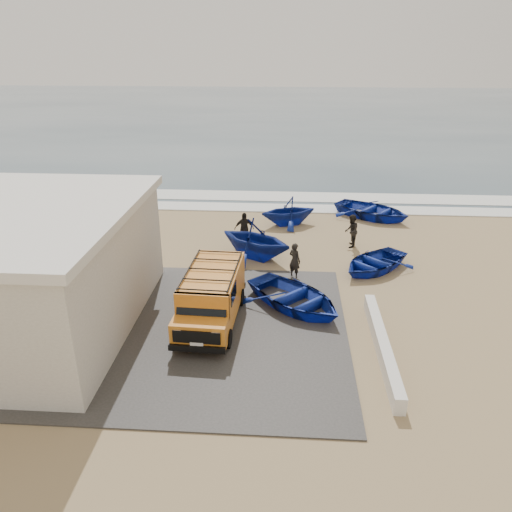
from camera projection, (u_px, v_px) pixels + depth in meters
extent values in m
plane|color=#A2875E|center=(237.00, 303.00, 19.25)|extent=(160.00, 160.00, 0.00)
cube|color=#3F3C3A|center=(175.00, 328.00, 17.53)|extent=(12.00, 10.00, 0.05)
cube|color=#385166|center=(277.00, 113.00, 70.56)|extent=(180.00, 88.00, 0.01)
cube|color=white|center=(257.00, 208.00, 30.23)|extent=(180.00, 1.60, 0.06)
cube|color=white|center=(260.00, 196.00, 32.53)|extent=(180.00, 2.20, 0.04)
cube|color=silver|center=(13.00, 273.00, 17.08)|extent=(8.00, 9.00, 4.00)
cube|color=silver|center=(0.00, 213.00, 16.23)|extent=(8.40, 9.40, 0.30)
cube|color=black|center=(137.00, 243.00, 17.98)|extent=(0.08, 0.70, 0.90)
cube|color=silver|center=(382.00, 346.00, 16.09)|extent=(0.35, 6.00, 0.55)
cube|color=orange|center=(213.00, 290.00, 17.85)|extent=(1.96, 3.75, 1.55)
cube|color=orange|center=(200.00, 332.00, 15.93)|extent=(1.83, 0.93, 0.85)
cube|color=black|center=(202.00, 305.00, 16.04)|extent=(1.66, 0.40, 0.67)
cube|color=black|center=(196.00, 337.00, 15.49)|extent=(1.52, 0.15, 0.42)
cube|color=black|center=(197.00, 349.00, 15.63)|extent=(1.83, 0.22, 0.21)
cube|color=black|center=(212.00, 269.00, 17.47)|extent=(1.86, 3.46, 0.06)
cylinder|color=black|center=(178.00, 336.00, 16.53)|extent=(0.24, 0.67, 0.66)
cylinder|color=black|center=(198.00, 295.00, 19.19)|extent=(0.24, 0.67, 0.66)
cylinder|color=black|center=(228.00, 339.00, 16.35)|extent=(0.24, 0.67, 0.66)
cylinder|color=black|center=(241.00, 297.00, 19.01)|extent=(0.24, 0.67, 0.66)
imported|color=#132B96|center=(295.00, 297.00, 18.78)|extent=(5.12, 5.12, 0.87)
imported|color=#132B96|center=(374.00, 262.00, 21.92)|extent=(4.38, 4.39, 0.75)
imported|color=#132B96|center=(255.00, 239.00, 22.92)|extent=(4.68, 4.49, 1.90)
imported|color=#132B96|center=(288.00, 211.00, 27.20)|extent=(3.74, 3.50, 1.59)
imported|color=#132B96|center=(372.00, 210.00, 28.42)|extent=(5.37, 5.09, 0.90)
imported|color=black|center=(295.00, 260.00, 21.08)|extent=(0.68, 0.65, 1.56)
imported|color=black|center=(351.00, 231.00, 24.26)|extent=(0.76, 0.89, 1.63)
imported|color=black|center=(244.00, 229.00, 24.54)|extent=(1.03, 0.60, 1.64)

